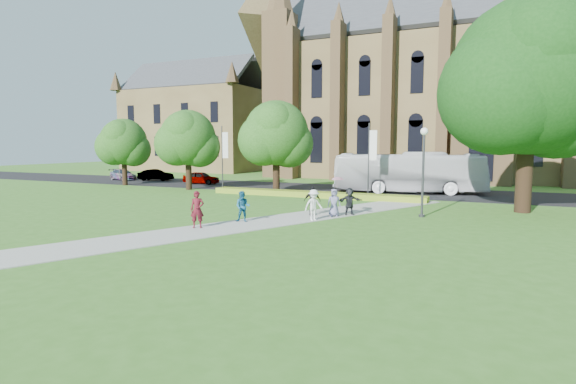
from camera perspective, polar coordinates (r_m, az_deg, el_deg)
The scene contains 24 objects.
ground at distance 23.87m, azimuth -3.91°, elevation -4.24°, with size 160.00×160.00×0.00m, color #386C20.
road at distance 42.35m, azimuth 9.13°, elevation 0.21°, with size 160.00×10.00×0.02m, color black.
footpath at distance 24.73m, azimuth -2.80°, elevation -3.83°, with size 3.20×30.00×0.04m, color #B2B2A8.
flower_hedge at distance 36.54m, azimuth 3.24°, elevation -0.30°, with size 18.00×1.40×0.45m, color #A3AF23.
cathedral at distance 60.98m, azimuth 23.95°, elevation 13.76°, with size 52.60×18.25×28.00m.
building_west at distance 77.41m, azimuth -11.33°, elevation 9.59°, with size 22.00×14.00×18.30m.
streetlamp at distance 27.39m, azimuth 16.81°, elevation 3.78°, with size 0.44×0.44×5.24m.
large_tree at distance 31.93m, azimuth 28.33°, elevation 12.73°, with size 9.60×9.60×13.20m.
street_tree_0 at distance 43.45m, azimuth -12.60°, elevation 6.71°, with size 5.20×5.20×7.50m.
street_tree_1 at distance 39.13m, azimuth -1.51°, elevation 7.45°, with size 5.60×5.60×8.05m.
street_tree_2 at distance 50.11m, azimuth -20.16°, elevation 5.98°, with size 4.80×4.80×6.95m.
banner_pole_0 at distance 36.97m, azimuth 10.38°, elevation 4.60°, with size 0.70×0.10×6.00m.
banner_pole_1 at distance 42.65m, azimuth -8.23°, elevation 4.81°, with size 0.70×0.10×6.00m.
tour_coach at distance 40.80m, azimuth 15.04°, elevation 2.41°, with size 3.03×12.94×3.61m, color white.
car_0 at distance 49.47m, azimuth -10.97°, elevation 1.80°, with size 1.59×3.94×1.34m, color gray.
car_1 at distance 55.25m, azimuth -16.45°, elevation 2.08°, with size 1.41×4.04×1.33m, color gray.
car_2 at distance 57.79m, azimuth -20.24°, elevation 2.09°, with size 1.77×4.35×1.26m, color gray.
pedestrian_0 at distance 23.21m, azimuth -11.45°, elevation -2.18°, with size 0.69×0.45×1.89m, color #54131C.
pedestrian_1 at distance 24.65m, azimuth -5.77°, elevation -1.85°, with size 0.82×0.64×1.69m, color #185478.
pedestrian_2 at distance 25.04m, azimuth 3.28°, elevation -1.66°, with size 1.12×0.64×1.73m, color white.
pedestrian_3 at distance 26.95m, azimuth 3.10°, elevation -1.13°, with size 1.01×0.42×1.72m, color black.
pedestrian_4 at distance 26.56m, azimuth 5.87°, elevation -1.34°, with size 0.80×0.52×1.63m, color slate.
pedestrian_5 at distance 27.24m, azimuth 7.83°, elevation -1.18°, with size 1.52×0.48×1.64m, color #212228.
parasol at distance 26.48m, azimuth 6.34°, elevation 1.08°, with size 0.71×0.71×0.62m, color #CF92AF.
Camera 1 is at (11.25, -20.61, 4.25)m, focal length 28.00 mm.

